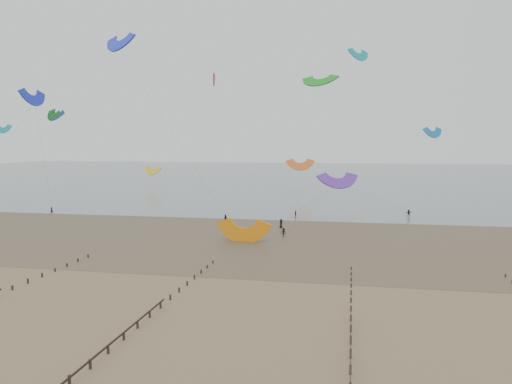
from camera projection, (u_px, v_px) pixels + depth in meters
ground at (148, 287)px, 54.97m from camera, size 500.00×500.00×0.00m
sea_and_shore at (204, 232)px, 89.35m from camera, size 500.00×665.00×0.03m
groynes at (94, 359)px, 35.55m from camera, size 72.16×50.16×1.00m
kitesurfer_lead at (52, 210)px, 112.00m from camera, size 0.59×0.40×1.59m
kitesurfers at (313, 219)px, 98.99m from camera, size 144.16×29.97×1.83m
grounded_kite at (243, 242)px, 80.51m from camera, size 8.16×6.66×4.18m
kites_airborne at (231, 122)px, 143.61m from camera, size 240.77×99.87×41.33m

